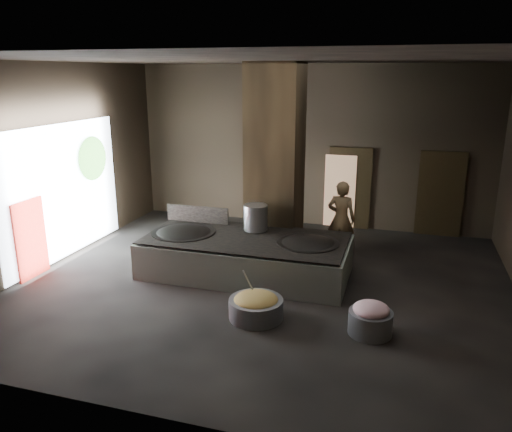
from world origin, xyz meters
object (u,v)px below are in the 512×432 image
(hearth_platform, at_px, (246,257))
(veg_basin, at_px, (256,309))
(stock_pot, at_px, (256,217))
(meat_basin, at_px, (370,322))
(wok_right, at_px, (308,246))
(cook, at_px, (341,219))
(wok_left, at_px, (184,236))

(hearth_platform, relative_size, veg_basin, 4.51)
(stock_pot, xyz_separation_m, meat_basin, (2.77, -2.47, -0.93))
(wok_right, xyz_separation_m, veg_basin, (-0.54, -1.98, -0.57))
(meat_basin, bearing_deg, wok_right, 126.81)
(wok_right, xyz_separation_m, stock_pot, (-1.30, 0.50, 0.38))
(cook, xyz_separation_m, veg_basin, (-1.01, -3.67, -0.73))
(hearth_platform, xyz_separation_m, wok_right, (1.35, 0.05, 0.37))
(wok_left, height_order, veg_basin, wok_left)
(hearth_platform, xyz_separation_m, stock_pot, (0.05, 0.55, 0.75))
(wok_left, relative_size, veg_basin, 1.42)
(hearth_platform, xyz_separation_m, meat_basin, (2.82, -1.92, -0.18))
(wok_left, distance_m, cook, 3.73)
(wok_left, relative_size, cook, 0.76)
(veg_basin, bearing_deg, stock_pot, 106.97)
(wok_right, height_order, veg_basin, wok_right)
(hearth_platform, bearing_deg, stock_pot, 84.68)
(wok_right, bearing_deg, meat_basin, -53.19)
(wok_left, xyz_separation_m, cook, (3.27, 1.79, 0.17))
(wok_left, relative_size, wok_right, 1.07)
(hearth_platform, height_order, meat_basin, hearth_platform)
(cook, bearing_deg, wok_left, 34.21)
(wok_right, height_order, meat_basin, wok_right)
(cook, distance_m, veg_basin, 3.88)
(wok_right, distance_m, meat_basin, 2.51)
(wok_left, xyz_separation_m, wok_right, (2.80, 0.10, 0.00))
(wok_right, bearing_deg, cook, 74.48)
(wok_right, bearing_deg, hearth_platform, -177.88)
(cook, relative_size, meat_basin, 2.47)
(hearth_platform, bearing_deg, wok_right, 1.99)
(veg_basin, bearing_deg, cook, 74.61)
(stock_pot, relative_size, cook, 0.32)
(hearth_platform, height_order, wok_left, wok_left)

